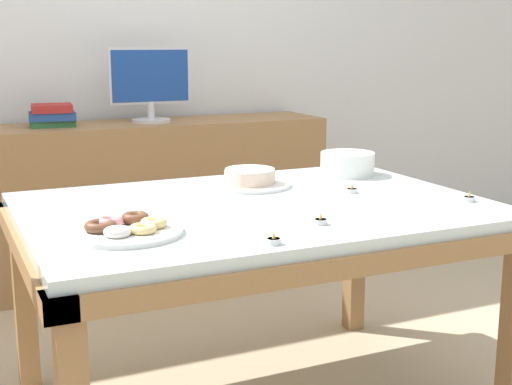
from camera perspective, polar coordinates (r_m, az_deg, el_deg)
The scene contains 12 objects.
wall_back at distance 3.97m, azimuth -11.35°, elevation 12.74°, with size 8.00×0.10×2.60m, color silver.
dining_table at distance 2.31m, azimuth -0.03°, elevation -2.91°, with size 1.49×1.06×0.72m.
sideboard at distance 3.77m, azimuth -9.73°, elevation -0.74°, with size 2.04×0.44×0.83m.
computer_monitor at distance 3.71m, azimuth -8.46°, elevation 8.50°, with size 0.42×0.20×0.38m.
book_stack at distance 3.62m, azimuth -16.00°, elevation 5.97°, with size 0.23×0.20×0.11m.
cake_chocolate_round at distance 2.56m, azimuth -0.50°, elevation 1.07°, with size 0.29×0.29×0.07m.
pastry_platter at distance 1.96m, azimuth -10.41°, elevation -2.87°, with size 0.31×0.31×0.04m.
plate_stack at distance 2.80m, azimuth 7.32°, elevation 2.30°, with size 0.21×0.21×0.09m.
tealight_left_edge at distance 2.47m, azimuth 7.68°, elevation 0.18°, with size 0.04×0.04×0.04m.
tealight_near_front at distance 2.42m, azimuth 16.68°, elevation -0.45°, with size 0.04×0.04×0.04m.
tealight_right_edge at distance 1.83m, azimuth 1.43°, elevation -3.86°, with size 0.04×0.04×0.04m.
tealight_centre at distance 2.04m, azimuth 5.19°, elevation -2.29°, with size 0.04×0.04×0.04m.
Camera 1 is at (-0.93, -2.03, 1.23)m, focal length 50.00 mm.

